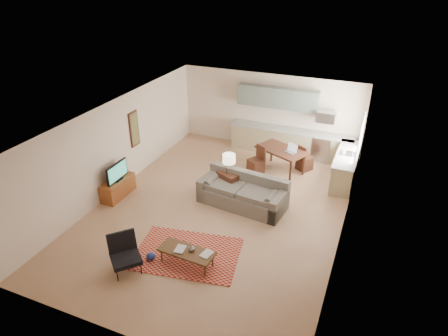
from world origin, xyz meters
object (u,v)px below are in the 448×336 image
at_px(sofa, 242,192).
at_px(dining_table, 281,160).
at_px(coffee_table, 187,257).
at_px(tv_credenza, 118,188).
at_px(console_table, 229,184).
at_px(armchair, 125,255).

xyz_separation_m(sofa, dining_table, (0.44, 2.38, -0.05)).
distance_m(sofa, coffee_table, 2.80).
height_order(sofa, tv_credenza, sofa).
bearing_deg(coffee_table, sofa, 87.60).
height_order(coffee_table, dining_table, dining_table).
relative_size(sofa, tv_credenza, 2.19).
bearing_deg(tv_credenza, coffee_table, -30.13).
relative_size(coffee_table, console_table, 1.72).
bearing_deg(dining_table, console_table, -91.14).
distance_m(coffee_table, tv_credenza, 3.69).
relative_size(coffee_table, armchair, 1.55).
xyz_separation_m(coffee_table, tv_credenza, (-3.19, 1.85, 0.07)).
xyz_separation_m(sofa, tv_credenza, (-3.50, -0.92, -0.17)).
bearing_deg(armchair, tv_credenza, 81.61).
distance_m(coffee_table, armchair, 1.35).
bearing_deg(armchair, sofa, 20.00).
bearing_deg(sofa, coffee_table, -89.26).
height_order(armchair, console_table, armchair).
distance_m(armchair, dining_table, 6.14).
distance_m(sofa, armchair, 3.75).
xyz_separation_m(armchair, console_table, (0.90, 3.80, -0.04)).
xyz_separation_m(armchair, tv_credenza, (-2.05, 2.54, -0.15)).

